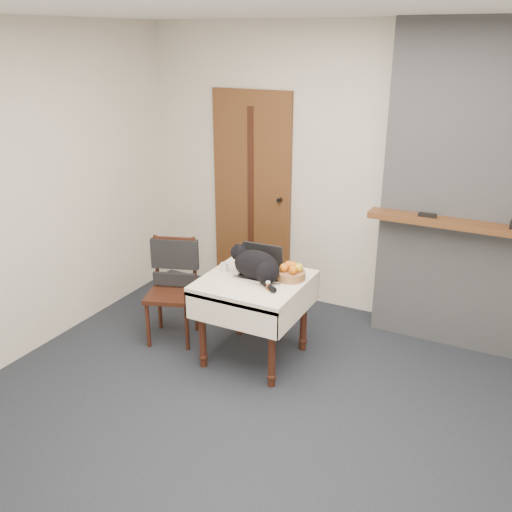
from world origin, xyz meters
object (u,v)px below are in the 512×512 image
at_px(cream_jar, 224,267).
at_px(laptop, 260,268).
at_px(fruit_basket, 291,273).
at_px(door, 252,195).
at_px(pill_bottle, 268,285).
at_px(side_table, 254,292).
at_px(cat, 257,266).
at_px(chair, 173,275).

bearing_deg(cream_jar, laptop, 12.23).
bearing_deg(fruit_basket, cream_jar, -169.30).
bearing_deg(door, pill_bottle, -58.10).
xyz_separation_m(side_table, cat, (0.02, 0.00, 0.23)).
height_order(side_table, cat, cat).
distance_m(door, cat, 1.39).
height_order(laptop, chair, laptop).
relative_size(side_table, pill_bottle, 11.61).
xyz_separation_m(pill_bottle, fruit_basket, (0.07, 0.26, 0.02)).
bearing_deg(chair, laptop, -15.90).
height_order(door, fruit_basket, door).
xyz_separation_m(fruit_basket, chair, (-1.05, -0.09, -0.19)).
bearing_deg(fruit_basket, chair, -175.33).
bearing_deg(fruit_basket, laptop, -171.09).
distance_m(laptop, fruit_basket, 0.25).
relative_size(door, cream_jar, 29.24).
relative_size(cat, pill_bottle, 7.64).
xyz_separation_m(door, chair, (-0.15, -1.16, -0.44)).
distance_m(pill_bottle, chair, 1.01).
xyz_separation_m(side_table, cream_jar, (-0.29, 0.03, 0.15)).
bearing_deg(side_table, chair, 176.74).
bearing_deg(door, fruit_basket, -50.07).
xyz_separation_m(cat, chair, (-0.82, 0.04, -0.25)).
bearing_deg(laptop, cream_jar, -170.17).
distance_m(side_table, chair, 0.80).
relative_size(door, side_table, 2.56).
bearing_deg(laptop, door, 117.94).
xyz_separation_m(laptop, chair, (-0.80, -0.05, -0.20)).
relative_size(cream_jar, pill_bottle, 1.02).
relative_size(door, chair, 2.27).
distance_m(cat, pill_bottle, 0.23).
xyz_separation_m(door, cat, (0.67, -1.20, -0.19)).
bearing_deg(cat, laptop, 117.37).
relative_size(side_table, cat, 1.52).
xyz_separation_m(cream_jar, pill_bottle, (0.47, -0.16, 0.00)).
distance_m(laptop, pill_bottle, 0.29).
distance_m(cat, cream_jar, 0.32).
bearing_deg(cat, cream_jar, -169.88).
height_order(cream_jar, fruit_basket, fruit_basket).
distance_m(side_table, fruit_basket, 0.33).
bearing_deg(chair, door, 63.55).
distance_m(cream_jar, chair, 0.54).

